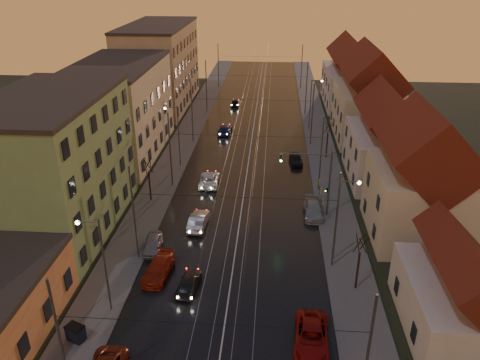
% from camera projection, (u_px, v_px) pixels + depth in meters
% --- Properties ---
extents(ground, '(160.00, 160.00, 0.00)m').
position_uv_depth(ground, '(223.00, 335.00, 33.38)').
color(ground, black).
rests_on(ground, ground).
extents(road, '(16.00, 120.00, 0.04)m').
position_uv_depth(road, '(252.00, 141.00, 69.47)').
color(road, black).
rests_on(road, ground).
extents(sidewalk_left, '(4.00, 120.00, 0.15)m').
position_uv_depth(sidewalk_left, '(185.00, 139.00, 70.11)').
color(sidewalk_left, '#4C4C4C').
rests_on(sidewalk_left, ground).
extents(sidewalk_right, '(4.00, 120.00, 0.15)m').
position_uv_depth(sidewalk_right, '(319.00, 142.00, 68.79)').
color(sidewalk_right, '#4C4C4C').
rests_on(sidewalk_right, ground).
extents(tram_rail_0, '(0.06, 120.00, 0.03)m').
position_uv_depth(tram_rail_0, '(237.00, 140.00, 69.60)').
color(tram_rail_0, gray).
rests_on(tram_rail_0, road).
extents(tram_rail_1, '(0.06, 120.00, 0.03)m').
position_uv_depth(tram_rail_1, '(246.00, 140.00, 69.51)').
color(tram_rail_1, gray).
rests_on(tram_rail_1, road).
extents(tram_rail_2, '(0.06, 120.00, 0.03)m').
position_uv_depth(tram_rail_2, '(257.00, 140.00, 69.41)').
color(tram_rail_2, gray).
rests_on(tram_rail_2, road).
extents(tram_rail_3, '(0.06, 120.00, 0.03)m').
position_uv_depth(tram_rail_3, '(266.00, 141.00, 69.31)').
color(tram_rail_3, gray).
rests_on(tram_rail_3, road).
extents(apartment_left_1, '(10.00, 18.00, 13.00)m').
position_uv_depth(apartment_left_1, '(55.00, 167.00, 44.41)').
color(apartment_left_1, '#6E8C59').
rests_on(apartment_left_1, ground).
extents(apartment_left_2, '(10.00, 20.00, 12.00)m').
position_uv_depth(apartment_left_2, '(120.00, 111.00, 62.67)').
color(apartment_left_2, beige).
rests_on(apartment_left_2, ground).
extents(apartment_left_3, '(10.00, 24.00, 14.00)m').
position_uv_depth(apartment_left_3, '(160.00, 67.00, 83.91)').
color(apartment_left_3, '#958060').
rests_on(apartment_left_3, ground).
extents(house_right_0, '(8.16, 10.20, 5.80)m').
position_uv_depth(house_right_0, '(466.00, 296.00, 32.81)').
color(house_right_0, beige).
rests_on(house_right_0, ground).
extents(house_right_1, '(8.67, 10.20, 10.80)m').
position_uv_depth(house_right_1, '(421.00, 184.00, 43.47)').
color(house_right_1, beige).
rests_on(house_right_1, ground).
extents(house_right_2, '(9.18, 12.24, 9.20)m').
position_uv_depth(house_right_2, '(390.00, 143.00, 55.55)').
color(house_right_2, beige).
rests_on(house_right_2, ground).
extents(house_right_3, '(9.18, 14.28, 11.50)m').
position_uv_depth(house_right_3, '(369.00, 99.00, 68.59)').
color(house_right_3, beige).
rests_on(house_right_3, ground).
extents(house_right_4, '(9.18, 16.32, 10.00)m').
position_uv_depth(house_right_4, '(351.00, 77.00, 85.16)').
color(house_right_4, beige).
rests_on(house_right_4, ground).
extents(catenary_pole_l_0, '(0.16, 0.16, 9.00)m').
position_uv_depth(catenary_pole_l_0, '(61.00, 343.00, 26.62)').
color(catenary_pole_l_0, '#595B60').
rests_on(catenary_pole_l_0, ground).
extents(catenary_pole_l_1, '(0.16, 0.16, 9.00)m').
position_uv_depth(catenary_pole_l_1, '(134.00, 214.00, 40.16)').
color(catenary_pole_l_1, '#595B60').
rests_on(catenary_pole_l_1, ground).
extents(catenary_pole_r_1, '(0.16, 0.16, 9.00)m').
position_uv_depth(catenary_pole_r_1, '(336.00, 222.00, 39.02)').
color(catenary_pole_r_1, '#595B60').
rests_on(catenary_pole_r_1, ground).
extents(catenary_pole_l_2, '(0.16, 0.16, 9.00)m').
position_uv_depth(catenary_pole_l_2, '(170.00, 150.00, 53.70)').
color(catenary_pole_l_2, '#595B60').
rests_on(catenary_pole_l_2, ground).
extents(catenary_pole_r_2, '(0.16, 0.16, 9.00)m').
position_uv_depth(catenary_pole_r_2, '(321.00, 155.00, 52.55)').
color(catenary_pole_r_2, '#595B60').
rests_on(catenary_pole_r_2, ground).
extents(catenary_pole_l_3, '(0.16, 0.16, 9.00)m').
position_uv_depth(catenary_pole_l_3, '(192.00, 112.00, 67.24)').
color(catenary_pole_l_3, '#595B60').
rests_on(catenary_pole_l_3, ground).
extents(catenary_pole_r_3, '(0.16, 0.16, 9.00)m').
position_uv_depth(catenary_pole_r_3, '(312.00, 115.00, 66.09)').
color(catenary_pole_r_3, '#595B60').
rests_on(catenary_pole_r_3, ground).
extents(catenary_pole_l_4, '(0.16, 0.16, 9.00)m').
position_uv_depth(catenary_pole_l_4, '(206.00, 87.00, 80.77)').
color(catenary_pole_l_4, '#595B60').
rests_on(catenary_pole_l_4, ground).
extents(catenary_pole_r_4, '(0.16, 0.16, 9.00)m').
position_uv_depth(catenary_pole_r_4, '(306.00, 89.00, 79.63)').
color(catenary_pole_r_4, '#595B60').
rests_on(catenary_pole_r_4, ground).
extents(catenary_pole_l_5, '(0.16, 0.16, 9.00)m').
position_uv_depth(catenary_pole_l_5, '(218.00, 66.00, 97.02)').
color(catenary_pole_l_5, '#595B60').
rests_on(catenary_pole_l_5, ground).
extents(catenary_pole_r_5, '(0.16, 0.16, 9.00)m').
position_uv_depth(catenary_pole_r_5, '(302.00, 67.00, 95.88)').
color(catenary_pole_r_5, '#595B60').
rests_on(catenary_pole_r_5, ground).
extents(street_lamp_0, '(1.75, 0.32, 8.00)m').
position_uv_depth(street_lamp_0, '(100.00, 257.00, 33.71)').
color(street_lamp_0, '#595B60').
rests_on(street_lamp_0, ground).
extents(street_lamp_1, '(1.75, 0.32, 8.00)m').
position_uv_depth(street_lamp_1, '(341.00, 212.00, 39.72)').
color(street_lamp_1, '#595B60').
rests_on(street_lamp_1, ground).
extents(street_lamp_2, '(1.75, 0.32, 8.00)m').
position_uv_depth(street_lamp_2, '(176.00, 130.00, 58.98)').
color(street_lamp_2, '#595B60').
rests_on(street_lamp_2, ground).
extents(street_lamp_3, '(1.75, 0.32, 8.00)m').
position_uv_depth(street_lamp_3, '(313.00, 99.00, 72.22)').
color(street_lamp_3, '#595B60').
rests_on(street_lamp_3, ground).
extents(traffic_light_mast, '(5.30, 0.32, 7.20)m').
position_uv_depth(traffic_light_mast, '(320.00, 176.00, 47.14)').
color(traffic_light_mast, '#595B60').
rests_on(traffic_light_mast, ground).
extents(bare_tree_0, '(1.09, 1.09, 5.11)m').
position_uv_depth(bare_tree_0, '(149.00, 181.00, 51.05)').
color(bare_tree_0, black).
rests_on(bare_tree_0, ground).
extents(bare_tree_1, '(1.09, 1.09, 5.11)m').
position_uv_depth(bare_tree_1, '(358.00, 264.00, 37.06)').
color(bare_tree_1, black).
rests_on(bare_tree_1, ground).
extents(bare_tree_2, '(1.09, 1.09, 5.11)m').
position_uv_depth(bare_tree_2, '(327.00, 141.00, 62.32)').
color(bare_tree_2, black).
rests_on(bare_tree_2, ground).
extents(driving_car_0, '(1.90, 3.92, 1.29)m').
position_uv_depth(driving_car_0, '(189.00, 283.00, 37.75)').
color(driving_car_0, black).
rests_on(driving_car_0, ground).
extents(driving_car_1, '(1.75, 4.48, 1.45)m').
position_uv_depth(driving_car_1, '(198.00, 221.00, 46.69)').
color(driving_car_1, gray).
rests_on(driving_car_1, ground).
extents(driving_car_2, '(2.47, 4.91, 1.33)m').
position_uv_depth(driving_car_2, '(209.00, 180.00, 55.59)').
color(driving_car_2, silver).
rests_on(driving_car_2, ground).
extents(driving_car_3, '(2.12, 4.64, 1.32)m').
position_uv_depth(driving_car_3, '(225.00, 129.00, 72.12)').
color(driving_car_3, '#19214C').
rests_on(driving_car_3, ground).
extents(driving_car_4, '(1.51, 3.62, 1.22)m').
position_uv_depth(driving_car_4, '(235.00, 103.00, 85.90)').
color(driving_car_4, black).
rests_on(driving_car_4, ground).
extents(parked_left_2, '(2.30, 4.81, 1.35)m').
position_uv_depth(parked_left_2, '(158.00, 269.00, 39.47)').
color(parked_left_2, '#9B230F').
rests_on(parked_left_2, ground).
extents(parked_left_3, '(1.98, 4.01, 1.31)m').
position_uv_depth(parked_left_3, '(153.00, 244.00, 42.96)').
color(parked_left_3, '#99999E').
rests_on(parked_left_3, ground).
extents(parked_right_0, '(2.73, 5.31, 1.43)m').
position_uv_depth(parked_right_0, '(311.00, 337.00, 32.28)').
color(parked_right_0, maroon).
rests_on(parked_right_0, ground).
extents(parked_right_1, '(1.94, 4.73, 1.37)m').
position_uv_depth(parked_right_1, '(313.00, 209.00, 48.87)').
color(parked_right_1, '#A8A8AD').
rests_on(parked_right_1, ground).
extents(parked_right_2, '(1.88, 3.99, 1.32)m').
position_uv_depth(parked_right_2, '(296.00, 159.00, 61.31)').
color(parked_right_2, black).
rests_on(parked_right_2, ground).
extents(dumpster, '(1.42, 1.21, 1.10)m').
position_uv_depth(dumpster, '(76.00, 333.00, 32.60)').
color(dumpster, black).
rests_on(dumpster, sidewalk_left).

